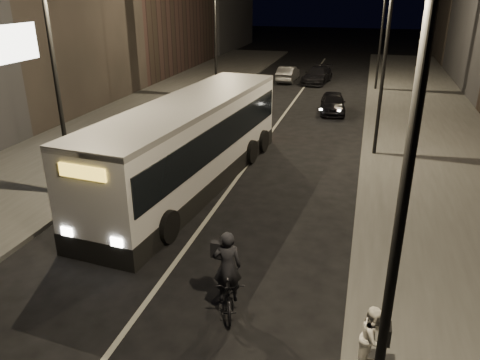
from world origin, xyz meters
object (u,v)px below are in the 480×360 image
Objects in this scene: cyclist_on_bicycle at (229,283)px; pedestrian_woman at (373,338)px; car_far at (317,75)px; streetlight_left_near at (59,56)px; streetlight_left_far at (219,22)px; car_mid at (288,74)px; streetlight_right_near at (388,163)px; city_bus at (191,140)px; streetlight_right_mid at (381,41)px; car_near at (333,103)px; streetlight_right_far at (379,19)px.

pedestrian_woman is (3.45, -1.24, 0.14)m from cyclist_on_bicycle.
streetlight_left_near is at bearing -95.71° from car_far.
car_mid is at bearing 65.90° from streetlight_left_far.
streetlight_left_far is (-10.66, 26.00, 0.00)m from streetlight_right_near.
cyclist_on_bicycle is (3.75, -7.38, -1.15)m from city_bus.
city_bus is (-6.93, -5.52, -3.46)m from streetlight_right_mid.
car_near is at bearing 116.26° from car_mid.
streetlight_right_mid reaches higher than city_bus.
streetlight_left_near is at bearing -143.12° from streetlight_right_mid.
streetlight_right_near and streetlight_right_mid have the same top height.
streetlight_right_mid is 14.62m from streetlight_left_far.
car_mid is (-7.07, 18.04, -4.70)m from streetlight_right_mid.
streetlight_right_near is 13.33m from streetlight_left_near.
city_bus is at bearing 123.49° from streetlight_right_near.
pedestrian_woman is at bearing 104.06° from car_mid.
streetlight_right_near reaches higher than car_near.
streetlight_right_mid is at bearing 36.88° from streetlight_left_near.
streetlight_left_near is 18.66m from car_near.
streetlight_right_mid is 3.57× the size of cyclist_on_bicycle.
streetlight_right_near reaches higher than cyclist_on_bicycle.
city_bus is 14.37m from car_near.
streetlight_right_near is 34.58m from car_far.
car_near is (4.53, 13.58, -1.25)m from city_bus.
cyclist_on_bicycle is 0.49× the size of car_far.
streetlight_left_far is at bearing 109.28° from city_bus.
streetlight_left_near is 27.09m from car_far.
pedestrian_woman reaches higher than car_near.
streetlight_right_mid is 1.00× the size of streetlight_left_far.
streetlight_right_mid is at bearing 24.36° from pedestrian_woman.
streetlight_right_near is at bearing -74.82° from car_far.
streetlight_right_far is 3.57× the size of cyclist_on_bicycle.
car_near is (8.26, 16.06, -4.71)m from streetlight_left_near.
cyclist_on_bicycle is 0.57× the size of car_mid.
streetlight_right_far reaches higher than cyclist_on_bicycle.
car_near is (-2.67, 22.20, -0.24)m from pedestrian_woman.
streetlight_left_far is at bearing 112.30° from streetlight_right_near.
streetlight_right_near is 1.00× the size of streetlight_right_far.
city_bus is at bearing -88.26° from car_far.
streetlight_left_far is 9.70m from car_near.
car_near is at bearing 30.14° from pedestrian_woman.
pedestrian_woman reaches higher than car_far.
streetlight_left_near and streetlight_left_far have the same top height.
streetlight_right_mid is 1.00× the size of streetlight_right_far.
pedestrian_woman is at bearing -44.39° from city_bus.
streetlight_left_far reaches higher than car_mid.
city_bus is at bearing -107.85° from streetlight_right_far.
streetlight_right_near reaches higher than city_bus.
streetlight_right_mid is at bearing 112.62° from car_mid.
streetlight_right_mid and streetlight_left_near have the same top height.
streetlight_right_far is 22.87m from city_bus.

